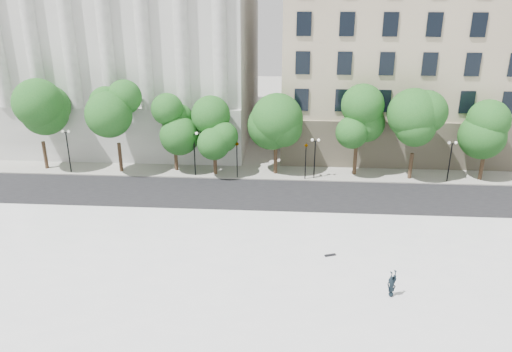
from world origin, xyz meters
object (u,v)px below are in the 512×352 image
Objects in this scene: traffic_light_east at (306,144)px; person_lying at (391,293)px; traffic_light_west at (237,142)px; skateboard at (330,255)px.

person_lying is (4.64, -19.65, -2.99)m from traffic_light_east.
traffic_light_east is 2.46× the size of person_lying.
skateboard is at bearing -62.21° from traffic_light_west.
skateboard is at bearing -84.81° from traffic_light_east.
skateboard is (7.98, -15.15, -3.25)m from traffic_light_west.
traffic_light_east is 5.24× the size of skateboard.
person_lying is at bearing -60.21° from traffic_light_west.
skateboard is (-3.27, 4.50, -0.19)m from person_lying.
person_lying is (11.25, -19.65, -3.05)m from traffic_light_west.
traffic_light_east is 15.54m from skateboard.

